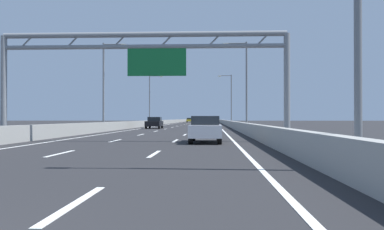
% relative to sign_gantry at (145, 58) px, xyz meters
% --- Properties ---
extents(ground_plane, '(260.00, 260.00, 0.00)m').
position_rel_sign_gantry_xyz_m(ground_plane, '(-0.10, 79.26, -4.86)').
color(ground_plane, '#262628').
extents(lane_dash_left_1, '(0.16, 3.00, 0.01)m').
position_rel_sign_gantry_xyz_m(lane_dash_left_1, '(-1.90, -8.24, -4.86)').
color(lane_dash_left_1, white).
rests_on(lane_dash_left_1, ground_plane).
extents(lane_dash_left_2, '(0.16, 3.00, 0.01)m').
position_rel_sign_gantry_xyz_m(lane_dash_left_2, '(-1.90, 0.76, -4.86)').
color(lane_dash_left_2, white).
rests_on(lane_dash_left_2, ground_plane).
extents(lane_dash_left_3, '(0.16, 3.00, 0.01)m').
position_rel_sign_gantry_xyz_m(lane_dash_left_3, '(-1.90, 9.76, -4.86)').
color(lane_dash_left_3, white).
rests_on(lane_dash_left_3, ground_plane).
extents(lane_dash_left_4, '(0.16, 3.00, 0.01)m').
position_rel_sign_gantry_xyz_m(lane_dash_left_4, '(-1.90, 18.76, -4.86)').
color(lane_dash_left_4, white).
rests_on(lane_dash_left_4, ground_plane).
extents(lane_dash_left_5, '(0.16, 3.00, 0.01)m').
position_rel_sign_gantry_xyz_m(lane_dash_left_5, '(-1.90, 27.76, -4.86)').
color(lane_dash_left_5, white).
rests_on(lane_dash_left_5, ground_plane).
extents(lane_dash_left_6, '(0.16, 3.00, 0.01)m').
position_rel_sign_gantry_xyz_m(lane_dash_left_6, '(-1.90, 36.76, -4.86)').
color(lane_dash_left_6, white).
rests_on(lane_dash_left_6, ground_plane).
extents(lane_dash_left_7, '(0.16, 3.00, 0.01)m').
position_rel_sign_gantry_xyz_m(lane_dash_left_7, '(-1.90, 45.76, -4.86)').
color(lane_dash_left_7, white).
rests_on(lane_dash_left_7, ground_plane).
extents(lane_dash_left_8, '(0.16, 3.00, 0.01)m').
position_rel_sign_gantry_xyz_m(lane_dash_left_8, '(-1.90, 54.76, -4.86)').
color(lane_dash_left_8, white).
rests_on(lane_dash_left_8, ground_plane).
extents(lane_dash_left_9, '(0.16, 3.00, 0.01)m').
position_rel_sign_gantry_xyz_m(lane_dash_left_9, '(-1.90, 63.76, -4.86)').
color(lane_dash_left_9, white).
rests_on(lane_dash_left_9, ground_plane).
extents(lane_dash_left_10, '(0.16, 3.00, 0.01)m').
position_rel_sign_gantry_xyz_m(lane_dash_left_10, '(-1.90, 72.76, -4.86)').
color(lane_dash_left_10, white).
rests_on(lane_dash_left_10, ground_plane).
extents(lane_dash_left_11, '(0.16, 3.00, 0.01)m').
position_rel_sign_gantry_xyz_m(lane_dash_left_11, '(-1.90, 81.76, -4.86)').
color(lane_dash_left_11, white).
rests_on(lane_dash_left_11, ground_plane).
extents(lane_dash_left_12, '(0.16, 3.00, 0.01)m').
position_rel_sign_gantry_xyz_m(lane_dash_left_12, '(-1.90, 90.76, -4.86)').
color(lane_dash_left_12, white).
rests_on(lane_dash_left_12, ground_plane).
extents(lane_dash_left_13, '(0.16, 3.00, 0.01)m').
position_rel_sign_gantry_xyz_m(lane_dash_left_13, '(-1.90, 99.76, -4.86)').
color(lane_dash_left_13, white).
rests_on(lane_dash_left_13, ground_plane).
extents(lane_dash_left_14, '(0.16, 3.00, 0.01)m').
position_rel_sign_gantry_xyz_m(lane_dash_left_14, '(-1.90, 108.76, -4.86)').
color(lane_dash_left_14, white).
rests_on(lane_dash_left_14, ground_plane).
extents(lane_dash_left_15, '(0.16, 3.00, 0.01)m').
position_rel_sign_gantry_xyz_m(lane_dash_left_15, '(-1.90, 117.76, -4.86)').
color(lane_dash_left_15, white).
rests_on(lane_dash_left_15, ground_plane).
extents(lane_dash_left_16, '(0.16, 3.00, 0.01)m').
position_rel_sign_gantry_xyz_m(lane_dash_left_16, '(-1.90, 126.76, -4.86)').
color(lane_dash_left_16, white).
rests_on(lane_dash_left_16, ground_plane).
extents(lane_dash_left_17, '(0.16, 3.00, 0.01)m').
position_rel_sign_gantry_xyz_m(lane_dash_left_17, '(-1.90, 135.76, -4.86)').
color(lane_dash_left_17, white).
rests_on(lane_dash_left_17, ground_plane).
extents(lane_dash_right_0, '(0.16, 3.00, 0.01)m').
position_rel_sign_gantry_xyz_m(lane_dash_right_0, '(1.70, -17.24, -4.86)').
color(lane_dash_right_0, white).
rests_on(lane_dash_right_0, ground_plane).
extents(lane_dash_right_1, '(0.16, 3.00, 0.01)m').
position_rel_sign_gantry_xyz_m(lane_dash_right_1, '(1.70, -8.24, -4.86)').
color(lane_dash_right_1, white).
rests_on(lane_dash_right_1, ground_plane).
extents(lane_dash_right_2, '(0.16, 3.00, 0.01)m').
position_rel_sign_gantry_xyz_m(lane_dash_right_2, '(1.70, 0.76, -4.86)').
color(lane_dash_right_2, white).
rests_on(lane_dash_right_2, ground_plane).
extents(lane_dash_right_3, '(0.16, 3.00, 0.01)m').
position_rel_sign_gantry_xyz_m(lane_dash_right_3, '(1.70, 9.76, -4.86)').
color(lane_dash_right_3, white).
rests_on(lane_dash_right_3, ground_plane).
extents(lane_dash_right_4, '(0.16, 3.00, 0.01)m').
position_rel_sign_gantry_xyz_m(lane_dash_right_4, '(1.70, 18.76, -4.86)').
color(lane_dash_right_4, white).
rests_on(lane_dash_right_4, ground_plane).
extents(lane_dash_right_5, '(0.16, 3.00, 0.01)m').
position_rel_sign_gantry_xyz_m(lane_dash_right_5, '(1.70, 27.76, -4.86)').
color(lane_dash_right_5, white).
rests_on(lane_dash_right_5, ground_plane).
extents(lane_dash_right_6, '(0.16, 3.00, 0.01)m').
position_rel_sign_gantry_xyz_m(lane_dash_right_6, '(1.70, 36.76, -4.86)').
color(lane_dash_right_6, white).
rests_on(lane_dash_right_6, ground_plane).
extents(lane_dash_right_7, '(0.16, 3.00, 0.01)m').
position_rel_sign_gantry_xyz_m(lane_dash_right_7, '(1.70, 45.76, -4.86)').
color(lane_dash_right_7, white).
rests_on(lane_dash_right_7, ground_plane).
extents(lane_dash_right_8, '(0.16, 3.00, 0.01)m').
position_rel_sign_gantry_xyz_m(lane_dash_right_8, '(1.70, 54.76, -4.86)').
color(lane_dash_right_8, white).
rests_on(lane_dash_right_8, ground_plane).
extents(lane_dash_right_9, '(0.16, 3.00, 0.01)m').
position_rel_sign_gantry_xyz_m(lane_dash_right_9, '(1.70, 63.76, -4.86)').
color(lane_dash_right_9, white).
rests_on(lane_dash_right_9, ground_plane).
extents(lane_dash_right_10, '(0.16, 3.00, 0.01)m').
position_rel_sign_gantry_xyz_m(lane_dash_right_10, '(1.70, 72.76, -4.86)').
color(lane_dash_right_10, white).
rests_on(lane_dash_right_10, ground_plane).
extents(lane_dash_right_11, '(0.16, 3.00, 0.01)m').
position_rel_sign_gantry_xyz_m(lane_dash_right_11, '(1.70, 81.76, -4.86)').
color(lane_dash_right_11, white).
rests_on(lane_dash_right_11, ground_plane).
extents(lane_dash_right_12, '(0.16, 3.00, 0.01)m').
position_rel_sign_gantry_xyz_m(lane_dash_right_12, '(1.70, 90.76, -4.86)').
color(lane_dash_right_12, white).
rests_on(lane_dash_right_12, ground_plane).
extents(lane_dash_right_13, '(0.16, 3.00, 0.01)m').
position_rel_sign_gantry_xyz_m(lane_dash_right_13, '(1.70, 99.76, -4.86)').
color(lane_dash_right_13, white).
rests_on(lane_dash_right_13, ground_plane).
extents(lane_dash_right_14, '(0.16, 3.00, 0.01)m').
position_rel_sign_gantry_xyz_m(lane_dash_right_14, '(1.70, 108.76, -4.86)').
color(lane_dash_right_14, white).
rests_on(lane_dash_right_14, ground_plane).
extents(lane_dash_right_15, '(0.16, 3.00, 0.01)m').
position_rel_sign_gantry_xyz_m(lane_dash_right_15, '(1.70, 117.76, -4.86)').
color(lane_dash_right_15, white).
rests_on(lane_dash_right_15, ground_plane).
extents(lane_dash_right_16, '(0.16, 3.00, 0.01)m').
position_rel_sign_gantry_xyz_m(lane_dash_right_16, '(1.70, 126.76, -4.86)').
color(lane_dash_right_16, white).
rests_on(lane_dash_right_16, ground_plane).
extents(lane_dash_right_17, '(0.16, 3.00, 0.01)m').
position_rel_sign_gantry_xyz_m(lane_dash_right_17, '(1.70, 135.76, -4.86)').
color(lane_dash_right_17, white).
rests_on(lane_dash_right_17, ground_plane).
extents(edge_line_left, '(0.16, 176.00, 0.01)m').
position_rel_sign_gantry_xyz_m(edge_line_left, '(-5.35, 67.26, -4.86)').
color(edge_line_left, white).
rests_on(edge_line_left, ground_plane).
extents(edge_line_right, '(0.16, 176.00, 0.01)m').
position_rel_sign_gantry_xyz_m(edge_line_right, '(5.15, 67.26, -4.86)').
color(edge_line_right, white).
rests_on(edge_line_right, ground_plane).
extents(barrier_left, '(0.45, 220.00, 0.95)m').
position_rel_sign_gantry_xyz_m(barrier_left, '(-7.00, 89.26, -4.39)').
color(barrier_left, '#9E9E99').
rests_on(barrier_left, ground_plane).
extents(barrier_right, '(0.45, 220.00, 0.95)m').
position_rel_sign_gantry_xyz_m(barrier_right, '(6.80, 89.26, -4.39)').
color(barrier_right, '#9E9E99').
rests_on(barrier_right, ground_plane).
extents(sign_gantry, '(16.87, 0.36, 6.36)m').
position_rel_sign_gantry_xyz_m(sign_gantry, '(0.00, 0.00, 0.00)').
color(sign_gantry, gray).
rests_on(sign_gantry, ground_plane).
extents(streetlamp_left_mid, '(2.58, 0.28, 9.50)m').
position_rel_sign_gantry_xyz_m(streetlamp_left_mid, '(-7.57, 20.33, 0.53)').
color(streetlamp_left_mid, slate).
rests_on(streetlamp_left_mid, ground_plane).
extents(streetlamp_right_mid, '(2.58, 0.28, 9.50)m').
position_rel_sign_gantry_xyz_m(streetlamp_right_mid, '(7.36, 20.33, 0.53)').
color(streetlamp_right_mid, slate).
rests_on(streetlamp_right_mid, ground_plane).
extents(streetlamp_left_far, '(2.58, 0.28, 9.50)m').
position_rel_sign_gantry_xyz_m(streetlamp_left_far, '(-7.57, 53.60, 0.53)').
color(streetlamp_left_far, slate).
rests_on(streetlamp_left_far, ground_plane).
extents(streetlamp_right_far, '(2.58, 0.28, 9.50)m').
position_rel_sign_gantry_xyz_m(streetlamp_right_far, '(7.36, 53.60, 0.53)').
color(streetlamp_right_far, slate).
rests_on(streetlamp_right_far, ground_plane).
extents(silver_car, '(1.89, 4.30, 1.46)m').
position_rel_sign_gantry_xyz_m(silver_car, '(0.06, 94.08, -4.11)').
color(silver_car, '#A8ADB2').
rests_on(silver_car, ground_plane).
extents(black_car, '(1.89, 4.25, 1.52)m').
position_rel_sign_gantry_xyz_m(black_car, '(-3.60, 29.93, -4.10)').
color(black_car, black).
rests_on(black_car, ground_plane).
extents(white_car, '(1.72, 4.49, 1.47)m').
position_rel_sign_gantry_xyz_m(white_car, '(3.52, -0.71, -4.12)').
color(white_car, silver).
rests_on(white_car, ground_plane).
extents(yellow_car, '(1.73, 4.27, 1.47)m').
position_rel_sign_gantry_xyz_m(yellow_car, '(-3.52, 113.78, -4.10)').
color(yellow_car, yellow).
rests_on(yellow_car, ground_plane).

